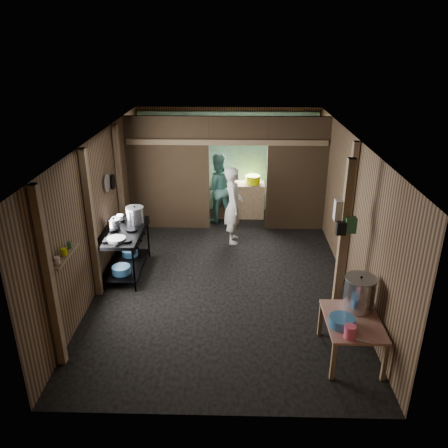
{
  "coord_description": "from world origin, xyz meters",
  "views": [
    {
      "loc": [
        0.2,
        -7.55,
        4.21
      ],
      "look_at": [
        0.0,
        -0.2,
        1.1
      ],
      "focal_mm": 35.97,
      "sensor_mm": 36.0,
      "label": 1
    }
  ],
  "objects_px": {
    "stove_pot_large": "(135,216)",
    "gas_range": "(125,252)",
    "prep_table": "(351,338)",
    "yellow_tub": "(253,180)",
    "stock_pot": "(359,294)",
    "cook": "(234,205)",
    "pink_bucket": "(350,332)"
  },
  "relations": [
    {
      "from": "stove_pot_large",
      "to": "gas_range",
      "type": "bearing_deg",
      "value": -114.84
    },
    {
      "from": "prep_table",
      "to": "yellow_tub",
      "type": "distance_m",
      "value": 5.49
    },
    {
      "from": "stock_pot",
      "to": "cook",
      "type": "bearing_deg",
      "value": 117.06
    },
    {
      "from": "gas_range",
      "to": "stock_pot",
      "type": "relative_size",
      "value": 2.88
    },
    {
      "from": "gas_range",
      "to": "stove_pot_large",
      "type": "height_order",
      "value": "stove_pot_large"
    },
    {
      "from": "gas_range",
      "to": "stock_pot",
      "type": "xyz_separation_m",
      "value": [
        3.84,
        -2.03,
        0.4
      ]
    },
    {
      "from": "stove_pot_large",
      "to": "pink_bucket",
      "type": "height_order",
      "value": "stove_pot_large"
    },
    {
      "from": "stove_pot_large",
      "to": "stock_pot",
      "type": "xyz_separation_m",
      "value": [
        3.67,
        -2.4,
        -0.19
      ]
    },
    {
      "from": "stove_pot_large",
      "to": "pink_bucket",
      "type": "distance_m",
      "value": 4.6
    },
    {
      "from": "stock_pot",
      "to": "cook",
      "type": "height_order",
      "value": "cook"
    },
    {
      "from": "pink_bucket",
      "to": "cook",
      "type": "relative_size",
      "value": 0.11
    },
    {
      "from": "stove_pot_large",
      "to": "cook",
      "type": "height_order",
      "value": "cook"
    },
    {
      "from": "yellow_tub",
      "to": "pink_bucket",
      "type": "bearing_deg",
      "value": -79.39
    },
    {
      "from": "stock_pot",
      "to": "cook",
      "type": "relative_size",
      "value": 0.31
    },
    {
      "from": "stove_pot_large",
      "to": "stock_pot",
      "type": "relative_size",
      "value": 0.66
    },
    {
      "from": "pink_bucket",
      "to": "yellow_tub",
      "type": "xyz_separation_m",
      "value": [
        -1.07,
        5.7,
        0.26
      ]
    },
    {
      "from": "pink_bucket",
      "to": "yellow_tub",
      "type": "distance_m",
      "value": 5.81
    },
    {
      "from": "stove_pot_large",
      "to": "prep_table",
      "type": "bearing_deg",
      "value": -37.22
    },
    {
      "from": "prep_table",
      "to": "stock_pot",
      "type": "relative_size",
      "value": 1.98
    },
    {
      "from": "pink_bucket",
      "to": "yellow_tub",
      "type": "relative_size",
      "value": 0.49
    },
    {
      "from": "prep_table",
      "to": "cook",
      "type": "xyz_separation_m",
      "value": [
        -1.67,
        3.81,
        0.54
      ]
    },
    {
      "from": "prep_table",
      "to": "stove_pot_large",
      "type": "bearing_deg",
      "value": 142.78
    },
    {
      "from": "stove_pot_large",
      "to": "stock_pot",
      "type": "bearing_deg",
      "value": -33.21
    },
    {
      "from": "cook",
      "to": "yellow_tub",
      "type": "bearing_deg",
      "value": -19.1
    },
    {
      "from": "yellow_tub",
      "to": "cook",
      "type": "distance_m",
      "value": 1.58
    },
    {
      "from": "yellow_tub",
      "to": "cook",
      "type": "height_order",
      "value": "cook"
    },
    {
      "from": "gas_range",
      "to": "stock_pot",
      "type": "distance_m",
      "value": 4.36
    },
    {
      "from": "stock_pot",
      "to": "yellow_tub",
      "type": "height_order",
      "value": "stock_pot"
    },
    {
      "from": "pink_bucket",
      "to": "gas_range",
      "type": "bearing_deg",
      "value": 142.71
    },
    {
      "from": "cook",
      "to": "pink_bucket",
      "type": "bearing_deg",
      "value": -162.22
    },
    {
      "from": "prep_table",
      "to": "stove_pot_large",
      "type": "height_order",
      "value": "stove_pot_large"
    },
    {
      "from": "gas_range",
      "to": "yellow_tub",
      "type": "xyz_separation_m",
      "value": [
        2.5,
        2.99,
        0.51
      ]
    }
  ]
}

